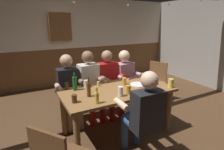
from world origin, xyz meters
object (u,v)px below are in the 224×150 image
at_px(pint_glass_0, 124,81).
at_px(pint_glass_4, 67,86).
at_px(dining_table, 117,96).
at_px(pint_glass_7, 74,99).
at_px(pint_glass_1, 143,76).
at_px(plate_0, 138,84).
at_px(pint_glass_6, 128,90).
at_px(bottle_1, 89,89).
at_px(bottle_0, 97,97).
at_px(bottle_2, 75,83).
at_px(person_4, 143,112).
at_px(chair_empty_near_right, 155,81).
at_px(pint_glass_5, 120,91).
at_px(pint_glass_2, 171,83).
at_px(person_2, 109,81).
at_px(table_candle, 98,84).
at_px(condiment_caddy, 153,83).
at_px(person_1, 90,83).
at_px(wall_dart_cabinet, 60,27).
at_px(pint_glass_3, 86,83).
at_px(person_3, 126,78).
at_px(person_0, 69,87).

relative_size(pint_glass_0, pint_glass_4, 1.06).
xyz_separation_m(dining_table, pint_glass_0, (0.20, 0.13, 0.17)).
bearing_deg(pint_glass_7, pint_glass_1, 15.63).
distance_m(plate_0, pint_glass_6, 0.42).
bearing_deg(bottle_1, bottle_0, -87.86).
bearing_deg(bottle_2, pint_glass_7, -107.94).
height_order(dining_table, person_4, person_4).
height_order(chair_empty_near_right, pint_glass_1, chair_empty_near_right).
bearing_deg(bottle_2, bottle_0, -79.83).
height_order(bottle_2, pint_glass_5, bottle_2).
bearing_deg(pint_glass_0, pint_glass_2, -38.77).
height_order(person_2, pint_glass_4, person_2).
distance_m(person_4, bottle_2, 1.10).
bearing_deg(pint_glass_0, plate_0, -31.67).
bearing_deg(pint_glass_1, person_4, -127.15).
distance_m(pint_glass_0, pint_glass_5, 0.48).
xyz_separation_m(table_candle, condiment_caddy, (0.82, -0.34, -0.02)).
relative_size(bottle_1, pint_glass_2, 1.98).
height_order(person_1, person_4, person_1).
height_order(pint_glass_5, wall_dart_cabinet, wall_dart_cabinet).
bearing_deg(pint_glass_3, pint_glass_5, -63.25).
distance_m(pint_glass_0, pint_glass_6, 0.39).
distance_m(person_3, bottle_2, 1.23).
distance_m(pint_glass_3, pint_glass_5, 0.63).
height_order(person_2, chair_empty_near_right, person_2).
relative_size(bottle_1, pint_glass_5, 2.01).
relative_size(pint_glass_0, pint_glass_1, 1.08).
height_order(person_0, bottle_1, person_0).
relative_size(table_candle, bottle_1, 0.29).
relative_size(chair_empty_near_right, bottle_0, 4.09).
relative_size(pint_glass_3, pint_glass_7, 1.11).
bearing_deg(person_4, person_1, 99.98).
bearing_deg(pint_glass_7, person_2, 41.36).
relative_size(person_4, pint_glass_2, 8.57).
bearing_deg(person_0, bottle_2, 90.04).
relative_size(person_1, person_4, 1.04).
relative_size(table_candle, pint_glass_5, 0.58).
relative_size(person_0, bottle_2, 4.54).
bearing_deg(person_0, person_3, -178.87).
relative_size(dining_table, pint_glass_6, 13.64).
height_order(pint_glass_3, pint_glass_6, pint_glass_6).
distance_m(bottle_0, pint_glass_2, 1.24).
distance_m(person_1, pint_glass_4, 0.58).
bearing_deg(bottle_0, table_candle, 64.40).
bearing_deg(pint_glass_1, plate_0, -140.91).
bearing_deg(table_candle, pint_glass_3, 161.27).
bearing_deg(pint_glass_1, bottle_1, -165.74).
height_order(person_0, bottle_0, person_0).
relative_size(chair_empty_near_right, table_candle, 11.00).
bearing_deg(bottle_2, wall_dart_cabinet, 80.75).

